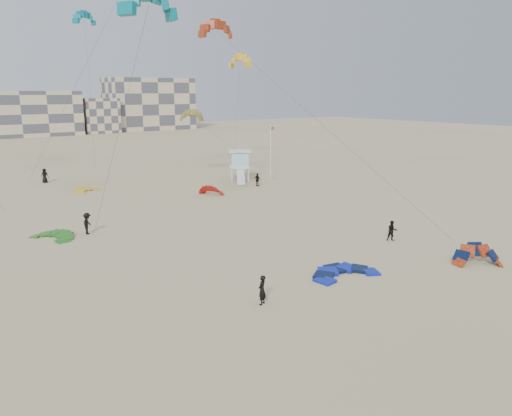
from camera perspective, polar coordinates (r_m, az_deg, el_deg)
ground at (r=28.58m, az=5.80°, el=-10.92°), size 320.00×320.00×0.00m
kite_ground_blue at (r=33.21m, az=10.02°, el=-7.56°), size 4.86×5.04×0.87m
kite_ground_orange at (r=37.88m, az=23.94°, el=-5.91°), size 4.56×4.56×3.33m
kite_ground_green at (r=44.00m, az=-22.14°, el=-3.19°), size 5.09×4.98×1.36m
kite_ground_red_far at (r=58.29m, az=-5.10°, el=1.55°), size 4.25×4.22×3.12m
kite_ground_yellow at (r=63.18m, az=-18.76°, el=1.80°), size 4.64×4.71×1.61m
kitesurfer_main at (r=28.14m, az=0.69°, el=-9.35°), size 0.75×0.66×1.71m
kitesurfer_b at (r=41.27m, az=15.29°, el=-2.53°), size 1.01×0.97×1.65m
kitesurfer_c at (r=43.94m, az=-18.72°, el=-1.69°), size 1.25×1.36×1.84m
kitesurfer_d at (r=62.99m, az=0.17°, el=3.24°), size 0.65×1.06×1.68m
kitesurfer_e at (r=71.18m, az=-23.01°, el=3.43°), size 0.97×0.67×1.90m
kitesurfer_f at (r=89.07m, az=-2.41°, el=6.13°), size 0.67×1.62×1.70m
kite_fly_teal_a at (r=39.82m, az=-12.15°, el=21.74°), size 6.83×5.62×18.31m
kite_fly_orange at (r=56.55m, az=-4.58°, el=19.54°), size 4.71×30.50×18.27m
kite_fly_olive at (r=69.09m, az=-7.40°, el=10.32°), size 6.91×15.05×8.78m
kite_fly_yellow at (r=83.25m, az=-1.86°, el=16.33°), size 4.96×5.02×16.75m
kite_fly_teal_b at (r=87.67m, az=-19.00°, el=19.73°), size 5.57×12.42×22.96m
lifeguard_tower_near at (r=67.16m, az=-1.84°, el=4.86°), size 3.96×6.11×4.07m
flagpole at (r=67.32m, az=1.68°, el=6.51°), size 0.60×0.09×7.41m
condo_mid at (r=151.99m, az=-25.84°, el=9.68°), size 32.00×16.00×12.00m
condo_east at (r=165.79m, az=-12.11°, el=11.54°), size 26.00×14.00×16.00m
condo_fill_right at (r=155.61m, az=-17.59°, el=10.04°), size 10.00×10.00×10.00m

